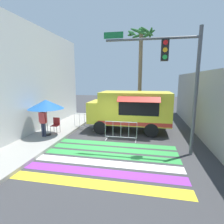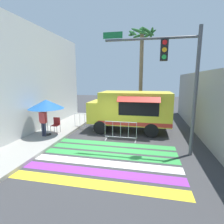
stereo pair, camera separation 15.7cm
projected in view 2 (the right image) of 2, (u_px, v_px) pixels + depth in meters
The scene contains 13 objects.
ground_plane at pixel (112, 148), 9.05m from camera, with size 60.00×60.00×0.00m, color #38383A.
sidewalk_left at pixel (23, 139), 10.11m from camera, with size 4.40×16.00×0.16m.
building_left_facade at pixel (15, 80), 9.54m from camera, with size 0.25×16.00×6.86m.
concrete_wall_right at pixel (202, 105), 10.56m from camera, with size 0.20×16.00×3.97m.
crosswalk_painted at pixel (106, 159), 7.72m from camera, with size 6.40×4.36×0.01m.
food_truck at pixel (129, 109), 11.76m from camera, with size 5.36×2.85×2.67m.
traffic_signal_pole at pixel (177, 70), 7.65m from camera, with size 4.25×0.29×5.70m.
patio_umbrella at pixel (46, 104), 10.30m from camera, with size 2.07×2.07×2.16m.
folding_chair at pixel (56, 124), 11.01m from camera, with size 0.44×0.44×0.96m.
vendor_person at pixel (43, 120), 10.21m from camera, with size 0.53×0.23×1.71m.
barricade_front at pixel (120, 131), 10.00m from camera, with size 1.85×0.44×1.13m.
barricade_side at pixel (85, 122), 12.35m from camera, with size 1.53×0.44×1.13m.
palm_tree at pixel (141, 55), 15.08m from camera, with size 2.51×2.48×7.83m.
Camera 2 is at (1.77, -8.38, 3.46)m, focal length 28.00 mm.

